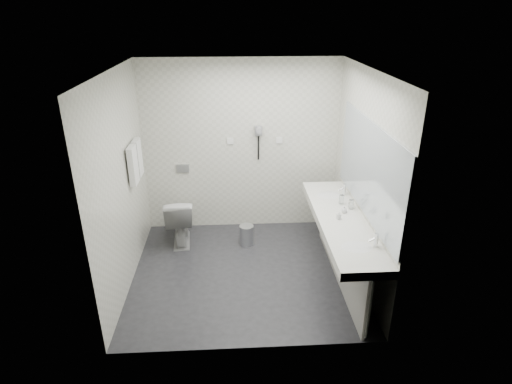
{
  "coord_description": "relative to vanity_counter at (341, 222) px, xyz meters",
  "views": [
    {
      "loc": [
        -0.12,
        -4.5,
        3.1
      ],
      "look_at": [
        0.15,
        0.15,
        1.05
      ],
      "focal_mm": 29.53,
      "sensor_mm": 36.0,
      "label": 1
    }
  ],
  "objects": [
    {
      "name": "ceiling",
      "position": [
        -1.12,
        0.2,
        1.7
      ],
      "size": [
        2.8,
        2.8,
        0.0
      ],
      "primitive_type": "plane",
      "rotation": [
        3.14,
        0.0,
        0.0
      ],
      "color": "silver",
      "rests_on": "wall_back"
    },
    {
      "name": "switch_plate_b",
      "position": [
        -0.57,
        1.49,
        0.55
      ],
      "size": [
        0.09,
        0.02,
        0.09
      ],
      "primitive_type": "cube",
      "color": "silver",
      "rests_on": "wall_back"
    },
    {
      "name": "pedal_bin",
      "position": [
        -1.08,
        0.89,
        -0.66
      ],
      "size": [
        0.26,
        0.26,
        0.28
      ],
      "primitive_type": "cylinder",
      "rotation": [
        0.0,
        0.0,
        0.4
      ],
      "color": "#B2B5BA",
      "rests_on": "floor"
    },
    {
      "name": "basin_near",
      "position": [
        0.0,
        -0.65,
        0.04
      ],
      "size": [
        0.4,
        0.31,
        0.05
      ],
      "primitive_type": "ellipsoid",
      "color": "silver",
      "rests_on": "vanity_counter"
    },
    {
      "name": "faucet_near",
      "position": [
        0.19,
        -0.65,
        0.12
      ],
      "size": [
        0.04,
        0.04,
        0.15
      ],
      "primitive_type": "cylinder",
      "color": "silver",
      "rests_on": "vanity_counter"
    },
    {
      "name": "flush_plate",
      "position": [
        -1.98,
        1.49,
        0.15
      ],
      "size": [
        0.18,
        0.02,
        0.12
      ],
      "primitive_type": "cube",
      "color": "#B2B5BA",
      "rests_on": "wall_back"
    },
    {
      "name": "bin_lid",
      "position": [
        -1.08,
        0.89,
        -0.51
      ],
      "size": [
        0.2,
        0.2,
        0.02
      ],
      "primitive_type": "cylinder",
      "color": "#B2B5BA",
      "rests_on": "pedal_bin"
    },
    {
      "name": "dryer_barrel",
      "position": [
        -0.88,
        1.4,
        0.73
      ],
      "size": [
        0.08,
        0.14,
        0.08
      ],
      "primitive_type": "cylinder",
      "rotation": [
        1.57,
        0.0,
        0.0
      ],
      "color": "gray",
      "rests_on": "dryer_cradle"
    },
    {
      "name": "soap_bottle_b",
      "position": [
        0.07,
        0.13,
        0.09
      ],
      "size": [
        0.09,
        0.09,
        0.08
      ],
      "primitive_type": "imported",
      "rotation": [
        0.0,
        0.0,
        -0.63
      ],
      "color": "white",
      "rests_on": "vanity_counter"
    },
    {
      "name": "vanity_counter",
      "position": [
        0.0,
        0.0,
        0.0
      ],
      "size": [
        0.55,
        2.2,
        0.1
      ],
      "primitive_type": "cube",
      "color": "silver",
      "rests_on": "floor"
    },
    {
      "name": "dryer_cradle",
      "position": [
        -0.88,
        1.47,
        0.7
      ],
      "size": [
        0.1,
        0.04,
        0.14
      ],
      "primitive_type": "cube",
      "color": "gray",
      "rests_on": "wall_back"
    },
    {
      "name": "wall_back",
      "position": [
        -1.12,
        1.5,
        0.45
      ],
      "size": [
        2.8,
        0.0,
        2.8
      ],
      "primitive_type": "plane",
      "rotation": [
        1.57,
        0.0,
        0.0
      ],
      "color": "beige",
      "rests_on": "floor"
    },
    {
      "name": "faucet_far",
      "position": [
        0.19,
        0.65,
        0.12
      ],
      "size": [
        0.04,
        0.04,
        0.15
      ],
      "primitive_type": "cylinder",
      "color": "silver",
      "rests_on": "vanity_counter"
    },
    {
      "name": "towel_rail",
      "position": [
        -2.47,
        0.75,
        0.75
      ],
      "size": [
        0.02,
        0.62,
        0.02
      ],
      "primitive_type": "cylinder",
      "rotation": [
        1.57,
        0.0,
        0.0
      ],
      "color": "silver",
      "rests_on": "wall_left"
    },
    {
      "name": "glass_right",
      "position": [
        0.09,
        0.38,
        0.11
      ],
      "size": [
        0.08,
        0.08,
        0.12
      ],
      "primitive_type": "cylinder",
      "rotation": [
        0.0,
        0.0,
        -0.37
      ],
      "color": "silver",
      "rests_on": "vanity_counter"
    },
    {
      "name": "mirror",
      "position": [
        0.26,
        0.0,
        0.65
      ],
      "size": [
        0.02,
        2.2,
        1.05
      ],
      "primitive_type": "cube",
      "color": "#B2BCC6",
      "rests_on": "wall_right"
    },
    {
      "name": "vanity_post_near",
      "position": [
        0.05,
        -1.04,
        -0.42
      ],
      "size": [
        0.06,
        0.06,
        0.75
      ],
      "primitive_type": "cylinder",
      "color": "silver",
      "rests_on": "floor"
    },
    {
      "name": "dryer_cord",
      "position": [
        -0.88,
        1.46,
        0.45
      ],
      "size": [
        0.02,
        0.02,
        0.35
      ],
      "primitive_type": "cylinder",
      "color": "black",
      "rests_on": "dryer_cradle"
    },
    {
      "name": "wall_left",
      "position": [
        -2.52,
        0.2,
        0.45
      ],
      "size": [
        0.0,
        2.6,
        2.6
      ],
      "primitive_type": "plane",
      "rotation": [
        1.57,
        0.0,
        1.57
      ],
      "color": "beige",
      "rests_on": "floor"
    },
    {
      "name": "floor",
      "position": [
        -1.12,
        0.2,
        -0.8
      ],
      "size": [
        2.8,
        2.8,
        0.0
      ],
      "primitive_type": "plane",
      "color": "#232327",
      "rests_on": "ground"
    },
    {
      "name": "wall_front",
      "position": [
        -1.12,
        -1.1,
        0.45
      ],
      "size": [
        2.8,
        0.0,
        2.8
      ],
      "primitive_type": "plane",
      "rotation": [
        -1.57,
        0.0,
        0.0
      ],
      "color": "beige",
      "rests_on": "floor"
    },
    {
      "name": "soap_bottle_a",
      "position": [
        -0.04,
        -0.03,
        0.1
      ],
      "size": [
        0.05,
        0.05,
        0.1
      ],
      "primitive_type": "imported",
      "rotation": [
        0.0,
        0.0,
        0.3
      ],
      "color": "white",
      "rests_on": "vanity_counter"
    },
    {
      "name": "towel_far",
      "position": [
        -2.46,
        0.89,
        0.53
      ],
      "size": [
        0.07,
        0.24,
        0.48
      ],
      "primitive_type": "cube",
      "color": "silver",
      "rests_on": "towel_rail"
    },
    {
      "name": "towel_near",
      "position": [
        -2.46,
        0.61,
        0.53
      ],
      "size": [
        0.07,
        0.24,
        0.48
      ],
      "primitive_type": "cube",
      "color": "silver",
      "rests_on": "towel_rail"
    },
    {
      "name": "switch_plate_a",
      "position": [
        -1.27,
        1.49,
        0.55
      ],
      "size": [
        0.09,
        0.02,
        0.09
      ],
      "primitive_type": "cube",
      "color": "silver",
      "rests_on": "wall_back"
    },
    {
      "name": "glass_left",
      "position": [
        0.18,
        0.24,
        0.11
      ],
      "size": [
        0.07,
        0.07,
        0.12
      ],
      "primitive_type": "cylinder",
      "rotation": [
        0.0,
        0.0,
        0.09
      ],
      "color": "silver",
      "rests_on": "vanity_counter"
    },
    {
      "name": "basin_far",
      "position": [
        0.0,
        0.65,
        0.04
      ],
      "size": [
        0.4,
        0.31,
        0.05
      ],
      "primitive_type": "ellipsoid",
      "color": "silver",
      "rests_on": "vanity_counter"
    },
    {
      "name": "toilet",
      "position": [
        -2.02,
        1.04,
        -0.45
      ],
      "size": [
        0.44,
        0.72,
        0.7
      ],
      "primitive_type": "imported",
      "rotation": [
        0.0,
        0.0,
        3.22
      ],
      "color": "silver",
      "rests_on": "floor"
    },
    {
      "name": "vanity_panel",
      "position": [
        0.02,
        0.0,
        -0.42
      ],
      "size": [
        0.03,
        2.15,
        0.75
      ],
      "primitive_type": "cube",
      "color": "gray",
      "rests_on": "floor"
    },
    {
      "name": "wall_right",
      "position": [
        0.27,
        0.2,
        0.45
      ],
      "size": [
        0.0,
        2.6,
        2.6
      ],
      "primitive_type": "plane",
      "rotation": [
        1.57,
        0.0,
        -1.57
      ],
      "color": "beige",
      "rests_on": "floor"
    },
    {
      "name": "vanity_post_far",
      "position": [
        0.05,
        1.04,
        -0.42
      ],
      "size": [
        0.06,
        0.06,
        0.75
      ],
      "primitive_type": "cylinder",
      "color": "silver",
      "rests_on": "floor"
    }
  ]
}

